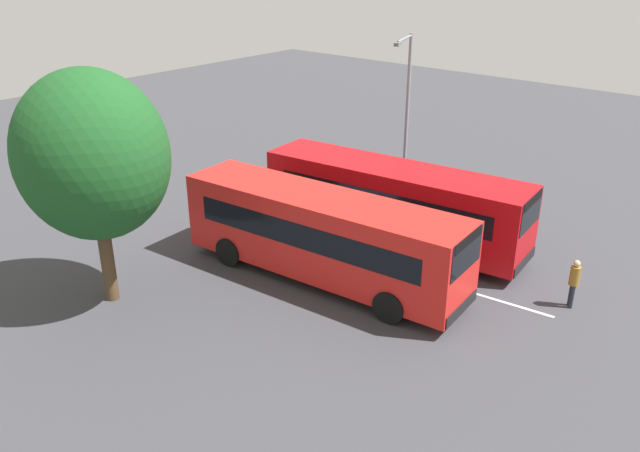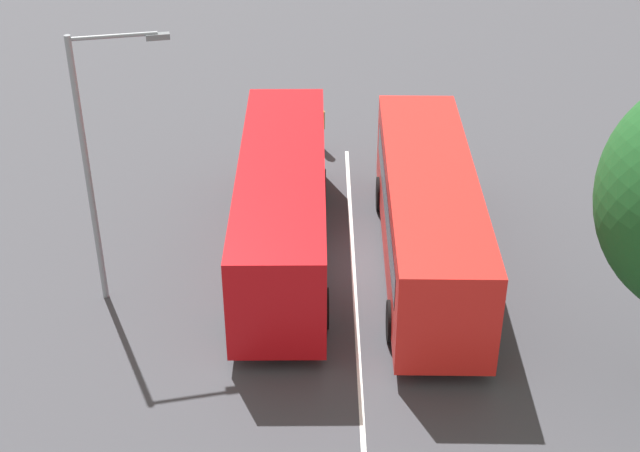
% 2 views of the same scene
% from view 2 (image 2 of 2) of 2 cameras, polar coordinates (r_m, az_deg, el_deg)
% --- Properties ---
extents(ground_plane, '(72.18, 72.18, 0.00)m').
position_cam_2_polar(ground_plane, '(25.58, 2.15, -2.58)').
color(ground_plane, '#38383D').
extents(bus_far_left, '(10.69, 3.25, 3.10)m').
position_cam_2_polar(bus_far_left, '(24.85, 6.97, 0.78)').
color(bus_far_left, red).
rests_on(bus_far_left, ground).
extents(bus_center_left, '(10.71, 3.47, 3.10)m').
position_cam_2_polar(bus_center_left, '(25.17, -2.42, 1.42)').
color(bus_center_left, '#B70C11').
rests_on(bus_center_left, ground).
extents(pedestrian, '(0.45, 0.45, 1.68)m').
position_cam_2_polar(pedestrian, '(31.89, 0.02, 6.57)').
color(pedestrian, '#232833').
rests_on(pedestrian, ground).
extents(street_lamp, '(0.90, 2.34, 7.36)m').
position_cam_2_polar(street_lamp, '(22.88, -14.25, 4.42)').
color(street_lamp, gray).
rests_on(street_lamp, ground).
extents(lane_stripe_outer_left, '(15.00, 1.58, 0.01)m').
position_cam_2_polar(lane_stripe_outer_left, '(25.58, 2.15, -2.57)').
color(lane_stripe_outer_left, silver).
rests_on(lane_stripe_outer_left, ground).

